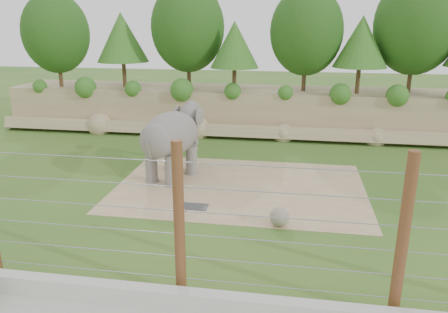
# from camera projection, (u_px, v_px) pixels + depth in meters

# --- Properties ---
(ground) EXTENTS (90.00, 90.00, 0.00)m
(ground) POSITION_uv_depth(u_px,v_px,m) (215.00, 218.00, 15.06)
(ground) COLOR #336222
(ground) RESTS_ON ground
(back_embankment) EXTENTS (30.00, 5.52, 8.77)m
(back_embankment) POSITION_uv_depth(u_px,v_px,m) (263.00, 65.00, 25.71)
(back_embankment) COLOR #947E5F
(back_embankment) RESTS_ON ground
(dirt_patch) EXTENTS (10.00, 7.00, 0.02)m
(dirt_patch) POSITION_uv_depth(u_px,v_px,m) (240.00, 187.00, 17.80)
(dirt_patch) COLOR tan
(dirt_patch) RESTS_ON ground
(drain_grate) EXTENTS (1.00, 0.60, 0.03)m
(drain_grate) POSITION_uv_depth(u_px,v_px,m) (194.00, 207.00, 15.88)
(drain_grate) COLOR #262628
(drain_grate) RESTS_ON dirt_patch
(elephant) EXTENTS (2.67, 4.04, 3.02)m
(elephant) POSITION_uv_depth(u_px,v_px,m) (171.00, 144.00, 18.41)
(elephant) COLOR slate
(elephant) RESTS_ON ground
(stone_ball) EXTENTS (0.65, 0.65, 0.65)m
(stone_ball) POSITION_uv_depth(u_px,v_px,m) (279.00, 217.00, 14.33)
(stone_ball) COLOR #7C6F5C
(stone_ball) RESTS_ON dirt_patch
(retaining_wall) EXTENTS (26.00, 0.35, 0.50)m
(retaining_wall) POSITION_uv_depth(u_px,v_px,m) (176.00, 299.00, 10.28)
(retaining_wall) COLOR #B1B0A5
(retaining_wall) RESTS_ON ground
(barrier_fence) EXTENTS (20.26, 0.26, 4.00)m
(barrier_fence) POSITION_uv_depth(u_px,v_px,m) (179.00, 222.00, 10.22)
(barrier_fence) COLOR brown
(barrier_fence) RESTS_ON ground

